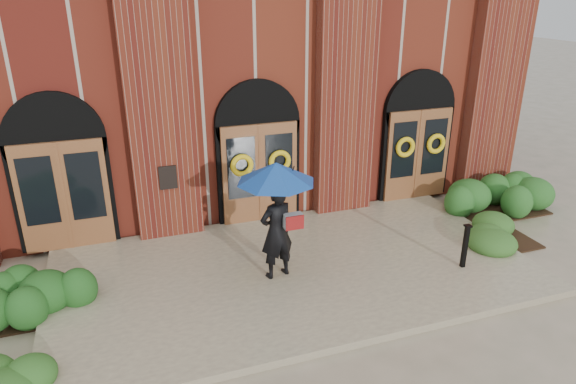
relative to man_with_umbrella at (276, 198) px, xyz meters
name	(u,v)px	position (x,y,z in m)	size (l,w,h in m)	color
ground	(298,277)	(0.46, 0.02, -1.87)	(90.00, 90.00, 0.00)	tan
landing	(295,270)	(0.46, 0.17, -1.80)	(10.00, 5.30, 0.15)	tan
church_building	(207,56)	(0.46, 8.81, 1.63)	(16.20, 12.53, 7.00)	#612414
man_with_umbrella	(276,198)	(0.00, 0.00, 0.00)	(1.86, 1.86, 2.46)	black
metal_post	(465,245)	(3.84, -0.98, -1.21)	(0.14, 0.14, 0.98)	black
hedge_wall_left	(27,295)	(-4.74, 0.52, -1.50)	(2.92, 1.17, 0.75)	#1C4918
hedge_wall_right	(482,199)	(6.28, 1.47, -1.46)	(3.21, 1.29, 0.82)	#23551E
hedge_front_right	(497,230)	(5.56, 0.02, -1.61)	(1.50, 1.29, 0.53)	#2C551F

